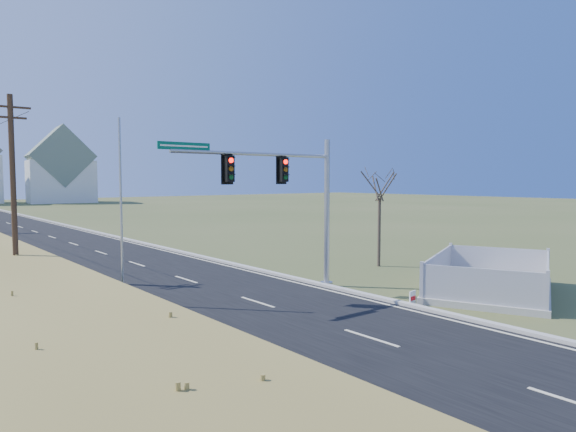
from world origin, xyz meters
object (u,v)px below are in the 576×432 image
object	(u,v)px
traffic_signal_mast	(296,197)
open_sign	(412,298)
flagpole	(122,232)
bare_tree	(380,183)
fence_enclosure	(490,286)

from	to	relation	value
traffic_signal_mast	open_sign	bearing A→B (deg)	-68.18
traffic_signal_mast	open_sign	xyz separation A→B (m)	(1.85, -4.94, -3.90)
open_sign	flagpole	size ratio (longest dim) A/B	0.08
bare_tree	open_sign	bearing A→B (deg)	-131.05
traffic_signal_mast	bare_tree	bearing A→B (deg)	15.79
flagpole	bare_tree	size ratio (longest dim) A/B	1.24
fence_enclosure	traffic_signal_mast	bearing A→B (deg)	114.38
open_sign	bare_tree	xyz separation A→B (m)	(6.08, 6.99, 4.46)
open_sign	bare_tree	size ratio (longest dim) A/B	0.10
traffic_signal_mast	fence_enclosure	xyz separation A→B (m)	(6.34, -5.65, -3.90)
fence_enclosure	open_sign	bearing A→B (deg)	147.14
open_sign	traffic_signal_mast	bearing A→B (deg)	99.82
fence_enclosure	flagpole	distance (m)	15.69
traffic_signal_mast	bare_tree	distance (m)	8.21
open_sign	flagpole	distance (m)	11.67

